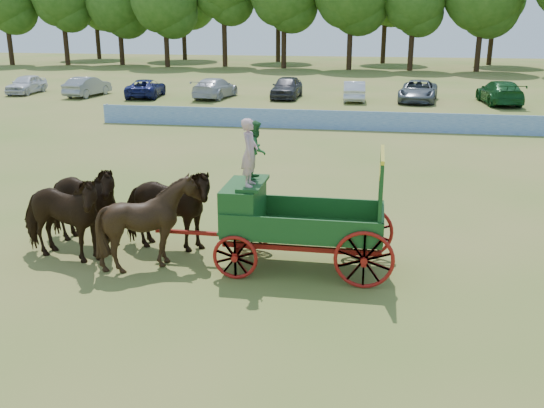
{
  "coord_description": "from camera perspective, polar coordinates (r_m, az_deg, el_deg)",
  "views": [
    {
      "loc": [
        1.64,
        -15.01,
        6.01
      ],
      "look_at": [
        -0.93,
        -0.17,
        1.3
      ],
      "focal_mm": 40.0,
      "sensor_mm": 36.0,
      "label": 1
    }
  ],
  "objects": [
    {
      "name": "horse_wheel_right",
      "position": [
        16.09,
        -9.95,
        -0.47
      ],
      "size": [
        2.81,
        1.43,
        2.31
      ],
      "primitive_type": "imported",
      "rotation": [
        0.0,
        0.0,
        1.5
      ],
      "color": "black",
      "rests_on": "ground"
    },
    {
      "name": "horse_lead_right",
      "position": [
        17.03,
        -17.58,
        -0.03
      ],
      "size": [
        2.95,
        1.84,
        2.31
      ],
      "primitive_type": "imported",
      "rotation": [
        0.0,
        0.0,
        1.34
      ],
      "color": "black",
      "rests_on": "ground"
    },
    {
      "name": "ground",
      "position": [
        16.25,
        3.34,
        -4.37
      ],
      "size": [
        160.0,
        160.0,
        0.0
      ],
      "primitive_type": "plane",
      "color": "olive",
      "rests_on": "ground"
    },
    {
      "name": "sponsor_banner",
      "position": [
        33.57,
        5.23,
        7.89
      ],
      "size": [
        26.0,
        0.08,
        1.05
      ],
      "primitive_type": "cube",
      "color": "#1F5BAC",
      "rests_on": "ground"
    },
    {
      "name": "farm_dray",
      "position": [
        14.73,
        0.23,
        -0.08
      ],
      "size": [
        6.0,
        2.0,
        3.75
      ],
      "color": "#A61110",
      "rests_on": "ground"
    },
    {
      "name": "horse_wheel_left",
      "position": [
        15.11,
        -11.33,
        -1.72
      ],
      "size": [
        2.39,
        2.2,
        2.31
      ],
      "primitive_type": "imported",
      "rotation": [
        0.0,
        0.0,
        1.4
      ],
      "color": "black",
      "rests_on": "ground"
    },
    {
      "name": "horse_lead_left",
      "position": [
        16.11,
        -19.33,
        -1.19
      ],
      "size": [
        2.91,
        1.73,
        2.31
      ],
      "primitive_type": "imported",
      "rotation": [
        0.0,
        0.0,
        1.39
      ],
      "color": "black",
      "rests_on": "ground"
    },
    {
      "name": "parked_cars",
      "position": [
        45.43,
        13.41,
        10.27
      ],
      "size": [
        58.9,
        6.73,
        1.64
      ],
      "color": "silver",
      "rests_on": "ground"
    }
  ]
}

